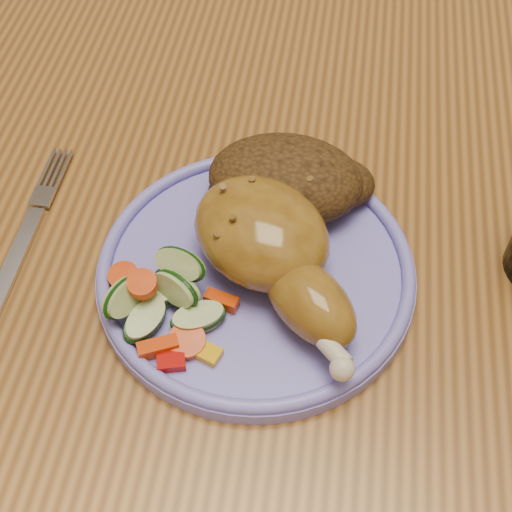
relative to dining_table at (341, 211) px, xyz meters
name	(u,v)px	position (x,y,z in m)	size (l,w,h in m)	color
ground	(304,468)	(0.00, 0.00, -0.67)	(4.00, 4.00, 0.00)	brown
dining_table	(341,211)	(0.00, 0.00, 0.00)	(0.90, 1.40, 0.75)	brown
plate	(256,273)	(-0.06, -0.15, 0.09)	(0.23, 0.23, 0.01)	#7671D9
plate_rim	(256,264)	(-0.06, -0.15, 0.10)	(0.23, 0.23, 0.01)	#7671D9
chicken_leg	(273,248)	(-0.05, -0.15, 0.12)	(0.15, 0.17, 0.06)	olive
rice_pilaf	(289,181)	(-0.05, -0.08, 0.12)	(0.13, 0.09, 0.05)	#462D11
vegetable_pile	(164,301)	(-0.12, -0.19, 0.11)	(0.10, 0.09, 0.04)	#A50A05
fork	(24,240)	(-0.24, -0.14, 0.09)	(0.02, 0.16, 0.00)	silver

